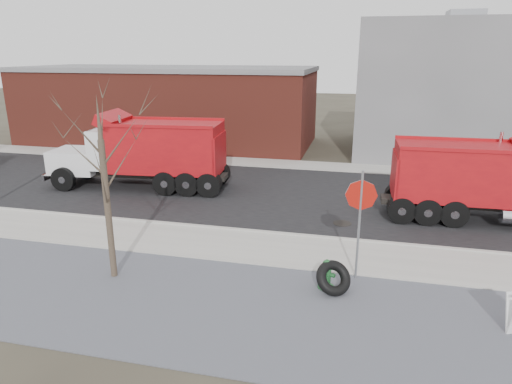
% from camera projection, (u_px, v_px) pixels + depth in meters
% --- Properties ---
extents(ground, '(120.00, 120.00, 0.00)m').
position_uv_depth(ground, '(244.00, 251.00, 14.92)').
color(ground, '#383328').
rests_on(ground, ground).
extents(gravel_verge, '(60.00, 5.00, 0.03)m').
position_uv_depth(gravel_verge, '(209.00, 305.00, 11.66)').
color(gravel_verge, slate).
rests_on(gravel_verge, ground).
extents(sidewalk, '(60.00, 2.50, 0.06)m').
position_uv_depth(sidewalk, '(246.00, 247.00, 15.15)').
color(sidewalk, '#9E9B93').
rests_on(sidewalk, ground).
extents(curb, '(60.00, 0.15, 0.11)m').
position_uv_depth(curb, '(255.00, 232.00, 16.35)').
color(curb, '#9E9B93').
rests_on(curb, ground).
extents(road, '(60.00, 9.40, 0.02)m').
position_uv_depth(road, '(279.00, 194.00, 20.78)').
color(road, black).
rests_on(road, ground).
extents(far_sidewalk, '(60.00, 2.00, 0.06)m').
position_uv_depth(far_sidewalk, '(298.00, 165.00, 26.07)').
color(far_sidewalk, '#9E9B93').
rests_on(far_sidewalk, ground).
extents(building_grey, '(12.00, 10.00, 8.00)m').
position_uv_depth(building_grey, '(456.00, 89.00, 28.49)').
color(building_grey, gray).
rests_on(building_grey, ground).
extents(building_brick, '(20.20, 8.20, 5.30)m').
position_uv_depth(building_brick, '(168.00, 105.00, 32.15)').
color(building_brick, maroon).
rests_on(building_brick, ground).
extents(bare_tree, '(3.20, 3.20, 5.20)m').
position_uv_depth(bare_tree, '(103.00, 166.00, 12.24)').
color(bare_tree, '#382D23').
rests_on(bare_tree, ground).
extents(fire_hydrant, '(0.49, 0.48, 0.87)m').
position_uv_depth(fire_hydrant, '(326.00, 275.00, 12.42)').
color(fire_hydrant, '#235E32').
rests_on(fire_hydrant, ground).
extents(truck_tire, '(1.28, 1.24, 0.93)m').
position_uv_depth(truck_tire, '(333.00, 278.00, 12.20)').
color(truck_tire, black).
rests_on(truck_tire, ground).
extents(stop_sign, '(0.87, 0.10, 3.20)m').
position_uv_depth(stop_sign, '(360.00, 208.00, 12.47)').
color(stop_sign, gray).
rests_on(stop_sign, ground).
extents(dump_truck_red_a, '(8.18, 2.44, 3.30)m').
position_uv_depth(dump_truck_red_a, '(487.00, 178.00, 17.09)').
color(dump_truck_red_a, black).
rests_on(dump_truck_red_a, ground).
extents(dump_truck_red_b, '(8.48, 3.13, 3.55)m').
position_uv_depth(dump_truck_red_b, '(145.00, 151.00, 21.29)').
color(dump_truck_red_b, black).
rests_on(dump_truck_red_b, ground).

